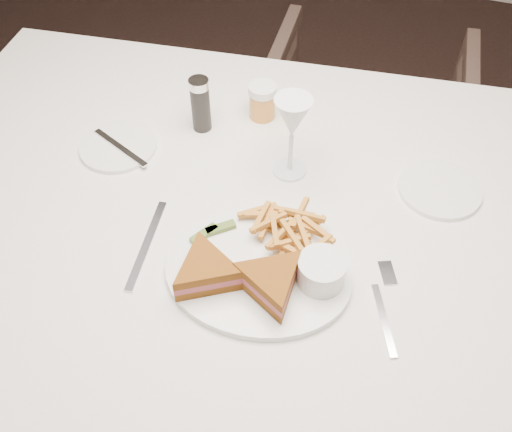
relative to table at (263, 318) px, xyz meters
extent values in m
plane|color=black|center=(-0.11, -0.02, -0.38)|extent=(5.00, 5.00, 0.00)
cube|color=silver|center=(0.00, 0.00, 0.00)|extent=(1.61, 1.17, 0.75)
imported|color=#423029|center=(0.07, 0.80, -0.05)|extent=(0.67, 0.63, 0.65)
ellipsoid|color=white|center=(0.03, -0.14, 0.38)|extent=(0.35, 0.28, 0.01)
cube|color=silver|center=(-0.18, -0.14, 0.38)|extent=(0.04, 0.20, 0.00)
cylinder|color=white|center=(-0.35, 0.08, 0.38)|extent=(0.16, 0.16, 0.01)
cylinder|color=white|center=(0.30, 0.17, 0.38)|extent=(0.16, 0.16, 0.01)
cylinder|color=black|center=(-0.21, 0.19, 0.44)|extent=(0.04, 0.04, 0.12)
cylinder|color=orange|center=(-0.10, 0.27, 0.42)|extent=(0.06, 0.06, 0.08)
cube|color=#496523|center=(-0.06, -0.07, 0.40)|extent=(0.05, 0.05, 0.01)
cube|color=#496523|center=(-0.08, -0.10, 0.40)|extent=(0.04, 0.06, 0.01)
cylinder|color=white|center=(0.14, -0.12, 0.42)|extent=(0.08, 0.08, 0.05)
camera|label=1|loc=(0.21, -0.67, 1.18)|focal=40.00mm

